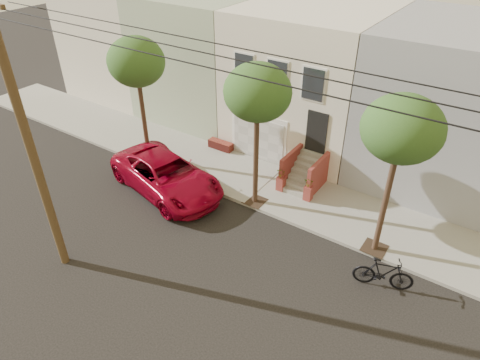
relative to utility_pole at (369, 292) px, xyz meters
The scene contains 9 objects.
ground 10.06m from the utility_pole, 158.20° to the left, with size 90.00×90.00×0.00m, color black.
sidewalk 12.78m from the utility_pole, 133.10° to the left, with size 40.00×3.70×0.15m, color gray.
house_row 16.53m from the utility_pole, 119.07° to the left, with size 33.10×11.70×7.00m.
tree_left 15.25m from the utility_pole, 152.26° to the left, with size 2.70×2.57×6.30m.
tree_mid 9.97m from the utility_pole, 134.59° to the left, with size 2.70×2.57×6.30m.
tree_right 7.26m from the utility_pole, 101.93° to the left, with size 2.70×2.57×6.30m.
utility_pole is the anchor object (origin of this frame).
pickup_truck 13.09m from the utility_pole, 152.50° to the left, with size 2.80×6.07×1.69m, color maroon.
motorcycle 7.17m from the utility_pole, 97.16° to the left, with size 0.58×2.07×1.24m, color black.
Camera 1 is at (9.12, -9.26, 11.51)m, focal length 32.02 mm.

